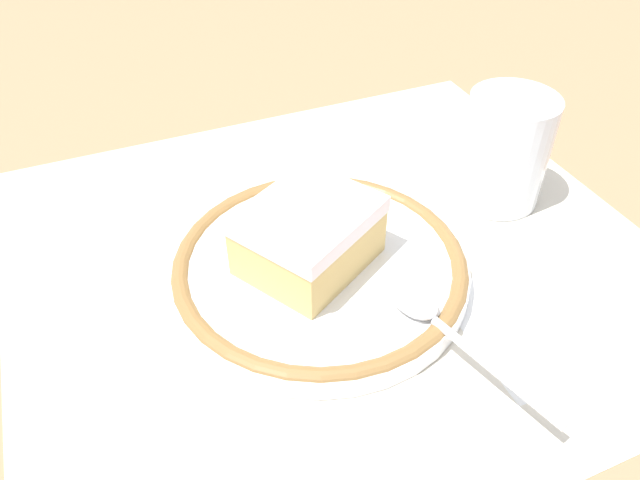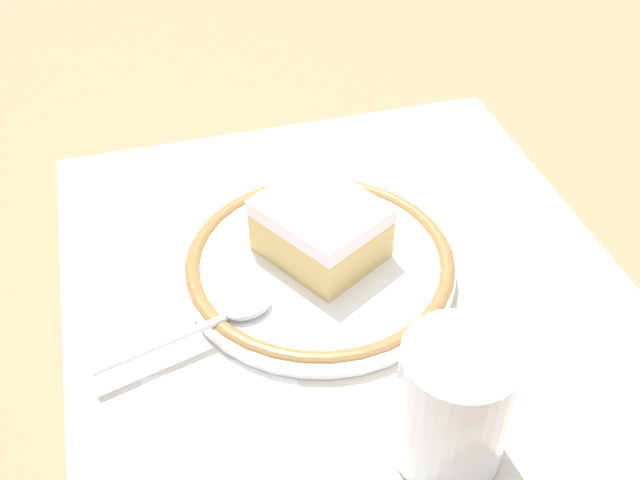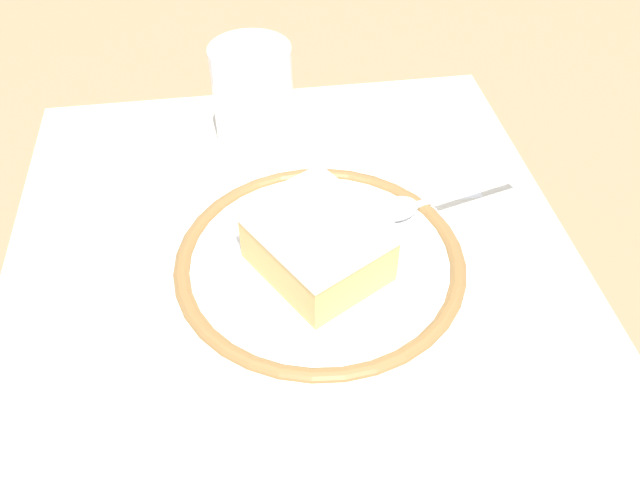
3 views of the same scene
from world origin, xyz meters
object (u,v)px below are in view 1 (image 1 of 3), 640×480
cup (504,156)px  napkin (555,313)px  sugar_packet (626,285)px  plate (320,267)px  spoon (433,317)px  cake_slice (308,236)px

cup → napkin: bearing=72.4°
sugar_packet → cup: bearing=-80.8°
napkin → sugar_packet: bearing=-179.2°
plate → spoon: (-0.04, 0.08, 0.01)m
cake_slice → cup: size_ratio=1.24×
plate → cup: (-0.18, -0.03, 0.03)m
cake_slice → napkin: 0.18m
plate → cake_slice: 0.03m
spoon → cup: 0.18m
spoon → napkin: 0.09m
cake_slice → napkin: (-0.14, 0.10, -0.04)m
spoon → cup: (-0.13, -0.12, 0.02)m
napkin → sugar_packet: sugar_packet is taller
spoon → plate: bearing=-61.7°
cake_slice → napkin: bearing=144.9°
cup → sugar_packet: size_ratio=1.86×
spoon → sugar_packet: spoon is taller
cup → spoon: bearing=41.1°
cake_slice → sugar_packet: size_ratio=2.29×
plate → sugar_packet: size_ratio=4.29×
cup → sugar_packet: (-0.02, 0.13, -0.04)m
cup → sugar_packet: 0.14m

